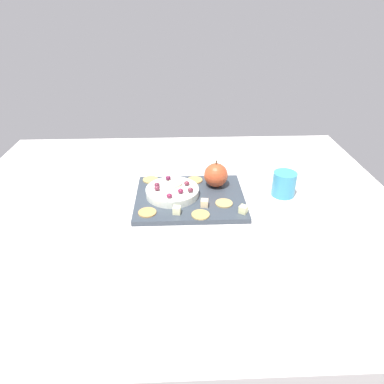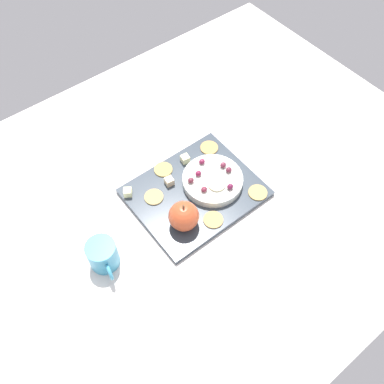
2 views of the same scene
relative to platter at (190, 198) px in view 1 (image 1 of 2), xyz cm
name	(u,v)px [view 1 (image 1 of 2)]	position (x,y,z in cm)	size (l,w,h in cm)	color
table	(177,210)	(3.94, 1.65, -3.13)	(134.08, 109.61, 4.76)	silver
platter	(190,198)	(0.00, 0.00, 0.00)	(32.37, 26.37, 1.50)	#343D47
serving_dish	(172,192)	(5.23, -0.79, 1.88)	(15.91, 15.91, 2.25)	silver
apple_whole	(216,175)	(-8.32, -6.11, 4.49)	(7.49, 7.49, 7.49)	#BD4928
apple_stem	(216,162)	(-8.32, -6.11, 8.84)	(0.50, 0.50, 1.20)	brown
cheese_cube_0	(178,210)	(3.70, 9.40, 1.79)	(2.08, 2.08, 2.08)	beige
cheese_cube_1	(243,209)	(-14.43, 9.77, 1.79)	(2.08, 2.08, 2.08)	beige
cheese_cube_2	(204,203)	(-3.92, 6.01, 1.79)	(2.08, 2.08, 2.08)	beige
cracker_0	(201,215)	(-2.53, 10.68, 0.95)	(5.00, 5.00, 0.40)	tan
cracker_1	(151,180)	(12.44, -10.59, 0.95)	(5.00, 5.00, 0.40)	tan
cracker_2	(224,203)	(-9.67, 4.95, 0.95)	(5.00, 5.00, 0.40)	tan
cracker_3	(195,180)	(-1.92, -9.76, 0.95)	(5.00, 5.00, 0.40)	tan
cracker_4	(147,212)	(12.11, 8.96, 0.95)	(5.00, 5.00, 0.40)	tan
grape_0	(181,191)	(2.78, 2.19, 3.73)	(1.64, 1.48, 1.46)	maroon
grape_1	(168,178)	(6.55, -6.11, 3.76)	(1.64, 1.48, 1.51)	#5F1838
grape_2	(157,188)	(9.67, 0.32, 3.77)	(1.64, 1.48, 1.54)	maroon
grape_3	(169,196)	(6.01, 4.71, 3.68)	(1.64, 1.48, 1.36)	maroon
grape_4	(157,185)	(9.81, -1.79, 3.72)	(1.64, 1.48, 1.43)	#5F2234
grape_5	(187,183)	(0.83, -2.62, 3.66)	(1.64, 1.48, 1.32)	maroon
grape_6	(190,189)	(-0.12, 1.27, 3.75)	(1.64, 1.48, 1.49)	maroon
apple_slice_0	(174,184)	(4.59, -3.17, 3.30)	(4.53, 4.53, 0.60)	beige
cup	(284,184)	(-28.88, -2.24, 3.05)	(7.09, 10.21, 7.59)	teal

